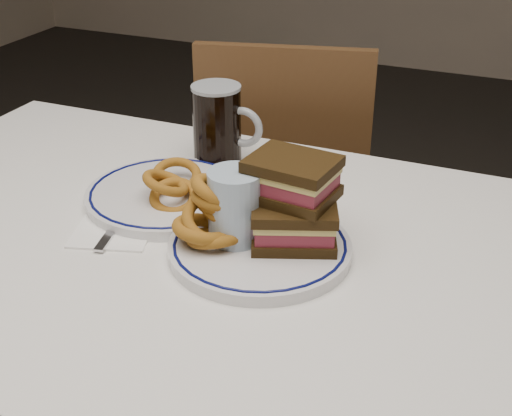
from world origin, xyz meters
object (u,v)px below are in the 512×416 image
at_px(main_plate, 260,248).
at_px(chair_far, 287,188).
at_px(reuben_sandwich, 293,201).
at_px(far_plate, 168,195).
at_px(beer_mug, 219,125).

bearing_deg(main_plate, chair_far, 107.25).
relative_size(main_plate, reuben_sandwich, 1.80).
bearing_deg(chair_far, reuben_sandwich, -68.95).
height_order(chair_far, reuben_sandwich, same).
bearing_deg(reuben_sandwich, chair_far, 111.05).
bearing_deg(reuben_sandwich, far_plate, 165.47).
height_order(beer_mug, far_plate, beer_mug).
bearing_deg(chair_far, main_plate, -72.75).
relative_size(chair_far, beer_mug, 5.73).
relative_size(main_plate, far_plate, 0.98).
bearing_deg(main_plate, far_plate, 155.37).
distance_m(main_plate, far_plate, 0.24).
height_order(reuben_sandwich, far_plate, reuben_sandwich).
height_order(chair_far, beer_mug, beer_mug).
relative_size(beer_mug, far_plate, 0.55).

